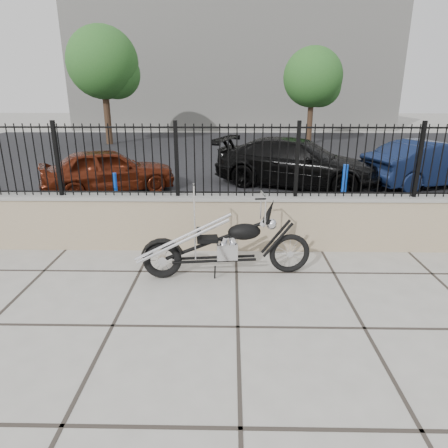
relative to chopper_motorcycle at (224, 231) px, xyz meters
The scene contains 13 objects.
ground_plane 1.59m from the chopper_motorcycle, 82.02° to the right, with size 90.00×90.00×0.00m, color #99968E.
parking_lot 11.12m from the chopper_motorcycle, 88.99° to the left, with size 30.00×30.00×0.00m, color black.
retaining_wall 1.14m from the chopper_motorcycle, 79.87° to the left, with size 14.00×0.36×0.96m, color gray.
iron_fence 1.40m from the chopper_motorcycle, 79.87° to the left, with size 14.00×0.08×1.20m, color black.
background_building 25.31m from the chopper_motorcycle, 89.55° to the left, with size 22.00×6.00×8.00m, color beige.
chopper_motorcycle is the anchor object (origin of this frame).
car_red 6.09m from the chopper_motorcycle, 122.01° to the left, with size 1.42×3.52×1.20m, color #50190B.
car_black 6.28m from the chopper_motorcycle, 71.60° to the left, with size 1.91×4.70×1.36m, color black.
car_blue 8.40m from the chopper_motorcycle, 45.50° to the left, with size 1.39×3.99×1.31m, color #0F1A38.
bollard_a 4.34m from the chopper_motorcycle, 126.63° to the left, with size 0.10×0.10×0.86m, color blue.
bollard_b 4.77m from the chopper_motorcycle, 53.98° to the left, with size 0.12×0.12×1.01m, color #0D33D0.
tree_left 16.79m from the chopper_motorcycle, 112.08° to the left, with size 3.45×3.45×5.81m.
tree_right 15.94m from the chopper_motorcycle, 75.12° to the left, with size 2.85×2.85×4.82m.
Camera 1 is at (-0.09, -4.10, 2.68)m, focal length 32.00 mm.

